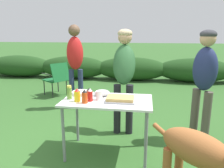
{
  "coord_description": "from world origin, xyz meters",
  "views": [
    {
      "loc": [
        0.45,
        -2.55,
        1.56
      ],
      "look_at": [
        0.03,
        0.21,
        0.89
      ],
      "focal_mm": 35.0,
      "sensor_mm": 36.0,
      "label": 1
    }
  ],
  "objects_px": {
    "bbq_sauce_bottle": "(89,94)",
    "ketchup_bottle": "(90,95)",
    "plate_stack": "(81,93)",
    "hot_sauce_bottle": "(85,97)",
    "relish_jar": "(69,93)",
    "camp_chair_green_behind_table": "(57,77)",
    "paper_cup_stack": "(99,95)",
    "mixing_bowl": "(102,93)",
    "standing_person_with_beanie": "(75,58)",
    "dog": "(202,155)",
    "folding_table": "(107,105)",
    "standing_person_in_gray_fleece": "(204,75)",
    "food_tray": "(120,99)",
    "mustard_bottle": "(77,95)",
    "standing_person_in_olive_jacket": "(124,68)"
  },
  "relations": [
    {
      "from": "ketchup_bottle",
      "to": "dog",
      "type": "bearing_deg",
      "value": -31.06
    },
    {
      "from": "ketchup_bottle",
      "to": "hot_sauce_bottle",
      "type": "bearing_deg",
      "value": -119.45
    },
    {
      "from": "food_tray",
      "to": "relish_jar",
      "type": "bearing_deg",
      "value": -178.81
    },
    {
      "from": "ketchup_bottle",
      "to": "mustard_bottle",
      "type": "bearing_deg",
      "value": -166.72
    },
    {
      "from": "paper_cup_stack",
      "to": "relish_jar",
      "type": "distance_m",
      "value": 0.38
    },
    {
      "from": "paper_cup_stack",
      "to": "bbq_sauce_bottle",
      "type": "xyz_separation_m",
      "value": [
        -0.14,
        0.03,
        0.01
      ]
    },
    {
      "from": "folding_table",
      "to": "dog",
      "type": "bearing_deg",
      "value": -39.35
    },
    {
      "from": "plate_stack",
      "to": "mustard_bottle",
      "type": "bearing_deg",
      "value": -81.98
    },
    {
      "from": "folding_table",
      "to": "standing_person_with_beanie",
      "type": "distance_m",
      "value": 1.94
    },
    {
      "from": "relish_jar",
      "to": "ketchup_bottle",
      "type": "distance_m",
      "value": 0.28
    },
    {
      "from": "standing_person_in_gray_fleece",
      "to": "mustard_bottle",
      "type": "bearing_deg",
      "value": -104.85
    },
    {
      "from": "folding_table",
      "to": "food_tray",
      "type": "distance_m",
      "value": 0.2
    },
    {
      "from": "plate_stack",
      "to": "ketchup_bottle",
      "type": "bearing_deg",
      "value": -53.43
    },
    {
      "from": "dog",
      "to": "hot_sauce_bottle",
      "type": "bearing_deg",
      "value": -73.65
    },
    {
      "from": "ketchup_bottle",
      "to": "dog",
      "type": "height_order",
      "value": "ketchup_bottle"
    },
    {
      "from": "mixing_bowl",
      "to": "food_tray",
      "type": "bearing_deg",
      "value": -36.88
    },
    {
      "from": "folding_table",
      "to": "plate_stack",
      "type": "height_order",
      "value": "plate_stack"
    },
    {
      "from": "bbq_sauce_bottle",
      "to": "ketchup_bottle",
      "type": "bearing_deg",
      "value": -68.75
    },
    {
      "from": "mixing_bowl",
      "to": "dog",
      "type": "height_order",
      "value": "mixing_bowl"
    },
    {
      "from": "food_tray",
      "to": "dog",
      "type": "bearing_deg",
      "value": -43.43
    },
    {
      "from": "hot_sauce_bottle",
      "to": "ketchup_bottle",
      "type": "distance_m",
      "value": 0.09
    },
    {
      "from": "standing_person_in_olive_jacket",
      "to": "camp_chair_green_behind_table",
      "type": "xyz_separation_m",
      "value": [
        -1.83,
        1.72,
        -0.55
      ]
    },
    {
      "from": "plate_stack",
      "to": "standing_person_with_beanie",
      "type": "height_order",
      "value": "standing_person_with_beanie"
    },
    {
      "from": "plate_stack",
      "to": "hot_sauce_bottle",
      "type": "distance_m",
      "value": 0.38
    },
    {
      "from": "standing_person_in_olive_jacket",
      "to": "standing_person_with_beanie",
      "type": "bearing_deg",
      "value": 137.3
    },
    {
      "from": "food_tray",
      "to": "mustard_bottle",
      "type": "distance_m",
      "value": 0.52
    },
    {
      "from": "folding_table",
      "to": "standing_person_with_beanie",
      "type": "height_order",
      "value": "standing_person_with_beanie"
    },
    {
      "from": "hot_sauce_bottle",
      "to": "standing_person_with_beanie",
      "type": "distance_m",
      "value": 1.97
    },
    {
      "from": "standing_person_with_beanie",
      "to": "standing_person_in_gray_fleece",
      "type": "xyz_separation_m",
      "value": [
        2.21,
        -1.07,
        -0.06
      ]
    },
    {
      "from": "relish_jar",
      "to": "camp_chair_green_behind_table",
      "type": "height_order",
      "value": "relish_jar"
    },
    {
      "from": "plate_stack",
      "to": "bbq_sauce_bottle",
      "type": "xyz_separation_m",
      "value": [
        0.15,
        -0.16,
        0.04
      ]
    },
    {
      "from": "plate_stack",
      "to": "standing_person_with_beanie",
      "type": "xyz_separation_m",
      "value": [
        -0.56,
        1.49,
        0.28
      ]
    },
    {
      "from": "mustard_bottle",
      "to": "standing_person_in_olive_jacket",
      "type": "height_order",
      "value": "standing_person_in_olive_jacket"
    },
    {
      "from": "bbq_sauce_bottle",
      "to": "camp_chair_green_behind_table",
      "type": "bearing_deg",
      "value": 120.86
    },
    {
      "from": "food_tray",
      "to": "ketchup_bottle",
      "type": "xyz_separation_m",
      "value": [
        -0.36,
        -0.06,
        0.05
      ]
    },
    {
      "from": "hot_sauce_bottle",
      "to": "standing_person_in_gray_fleece",
      "type": "xyz_separation_m",
      "value": [
        1.51,
        0.76,
        0.16
      ]
    },
    {
      "from": "paper_cup_stack",
      "to": "standing_person_in_gray_fleece",
      "type": "xyz_separation_m",
      "value": [
        1.37,
        0.6,
        0.19
      ]
    },
    {
      "from": "standing_person_in_olive_jacket",
      "to": "ketchup_bottle",
      "type": "bearing_deg",
      "value": -113.85
    },
    {
      "from": "mustard_bottle",
      "to": "standing_person_in_gray_fleece",
      "type": "relative_size",
      "value": 0.1
    },
    {
      "from": "folding_table",
      "to": "bbq_sauce_bottle",
      "type": "height_order",
      "value": "bbq_sauce_bottle"
    },
    {
      "from": "mustard_bottle",
      "to": "standing_person_with_beanie",
      "type": "bearing_deg",
      "value": 108.61
    },
    {
      "from": "bbq_sauce_bottle",
      "to": "relish_jar",
      "type": "height_order",
      "value": "relish_jar"
    },
    {
      "from": "bbq_sauce_bottle",
      "to": "food_tray",
      "type": "bearing_deg",
      "value": -6.32
    },
    {
      "from": "food_tray",
      "to": "standing_person_with_beanie",
      "type": "xyz_separation_m",
      "value": [
        -1.11,
        1.69,
        0.28
      ]
    },
    {
      "from": "paper_cup_stack",
      "to": "camp_chair_green_behind_table",
      "type": "bearing_deg",
      "value": 122.8
    },
    {
      "from": "plate_stack",
      "to": "paper_cup_stack",
      "type": "xyz_separation_m",
      "value": [
        0.29,
        -0.19,
        0.03
      ]
    },
    {
      "from": "mixing_bowl",
      "to": "camp_chair_green_behind_table",
      "type": "distance_m",
      "value": 2.82
    },
    {
      "from": "plate_stack",
      "to": "mixing_bowl",
      "type": "distance_m",
      "value": 0.29
    },
    {
      "from": "mixing_bowl",
      "to": "standing_person_with_beanie",
      "type": "relative_size",
      "value": 0.12
    },
    {
      "from": "relish_jar",
      "to": "standing_person_in_olive_jacket",
      "type": "distance_m",
      "value": 1.02
    }
  ]
}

